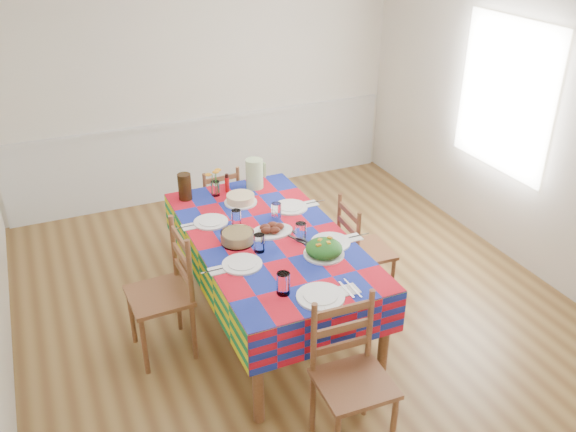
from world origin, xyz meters
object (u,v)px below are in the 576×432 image
at_px(chair_far, 218,208).
at_px(chair_left, 165,294).
at_px(chair_near, 351,378).
at_px(tea_pitcher, 185,187).
at_px(meat_platter, 272,229).
at_px(chair_right, 362,251).
at_px(dining_table, 269,246).
at_px(green_pitcher, 254,174).

bearing_deg(chair_far, chair_left, 53.65).
bearing_deg(chair_near, tea_pitcher, 103.01).
distance_m(meat_platter, chair_right, 0.89).
relative_size(dining_table, chair_far, 2.39).
bearing_deg(chair_right, tea_pitcher, 58.60).
bearing_deg(chair_far, tea_pitcher, 43.13).
distance_m(dining_table, tea_pitcher, 0.99).
relative_size(green_pitcher, chair_far, 0.30).
bearing_deg(chair_right, chair_far, 35.83).
height_order(tea_pitcher, chair_far, tea_pitcher).
bearing_deg(tea_pitcher, dining_table, -64.81).
bearing_deg(chair_right, green_pitcher, 39.72).
height_order(green_pitcher, chair_near, green_pitcher).
relative_size(green_pitcher, chair_right, 0.28).
xyz_separation_m(meat_platter, chair_right, (0.80, -0.04, -0.37)).
bearing_deg(green_pitcher, dining_table, -104.00).
xyz_separation_m(chair_far, chair_left, (-0.84, -1.33, 0.08)).
bearing_deg(chair_left, chair_far, 145.43).
height_order(chair_near, chair_left, chair_left).
relative_size(tea_pitcher, chair_right, 0.24).
distance_m(chair_far, chair_left, 1.57).
bearing_deg(chair_left, green_pitcher, 126.96).
bearing_deg(chair_near, green_pitcher, 86.76).
xyz_separation_m(dining_table, chair_left, (-0.84, 0.00, -0.21)).
bearing_deg(dining_table, meat_platter, 45.43).
bearing_deg(dining_table, tea_pitcher, 115.19).
height_order(meat_platter, chair_right, chair_right).
bearing_deg(chair_right, meat_platter, 90.96).
xyz_separation_m(tea_pitcher, chair_left, (-0.42, -0.88, -0.42)).
bearing_deg(tea_pitcher, meat_platter, -61.72).
relative_size(dining_table, green_pitcher, 7.95).
xyz_separation_m(meat_platter, chair_far, (-0.04, 1.29, -0.41)).
distance_m(meat_platter, chair_far, 1.35).
relative_size(tea_pitcher, chair_near, 0.23).
height_order(dining_table, chair_far, chair_far).
xyz_separation_m(green_pitcher, chair_left, (-1.05, -0.86, -0.44)).
bearing_deg(tea_pitcher, chair_right, -34.96).
distance_m(green_pitcher, chair_far, 0.73).
distance_m(dining_table, chair_left, 0.86).
bearing_deg(chair_near, chair_far, 92.30).
xyz_separation_m(tea_pitcher, chair_near, (0.42, -2.20, -0.43)).
distance_m(tea_pitcher, chair_near, 2.28).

